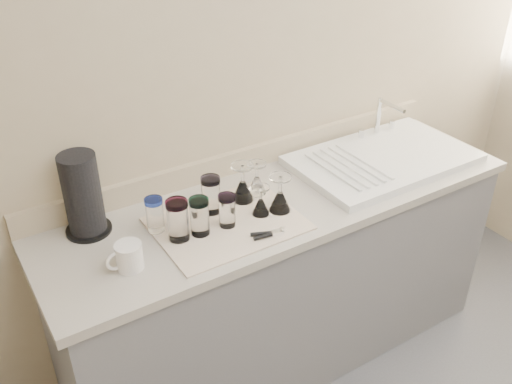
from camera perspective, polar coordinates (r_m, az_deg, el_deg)
counter_unit at (r=2.63m, az=2.56°, el=-8.71°), size 2.06×0.62×0.90m
sink_unit at (r=2.68m, az=12.57°, el=3.32°), size 0.82×0.50×0.22m
dish_towel at (r=2.19m, az=-2.89°, el=-3.16°), size 0.55×0.42×0.01m
tumbler_teal at (r=2.15m, az=-10.09°, el=-2.21°), size 0.07×0.07×0.14m
tumbler_purple at (r=2.22m, az=-4.52°, el=-0.25°), size 0.08×0.08×0.15m
tumbler_magenta at (r=2.08m, az=-7.82°, el=-2.78°), size 0.08×0.08×0.16m
tumbler_blue at (r=2.10m, az=-5.66°, el=-2.43°), size 0.07×0.07×0.15m
tumbler_lavender at (r=2.14m, az=-2.92°, el=-1.84°), size 0.07×0.07×0.13m
goblet_back_left at (r=2.30m, az=-1.34°, el=0.39°), size 0.09×0.09×0.16m
goblet_back_right at (r=2.35m, az=0.08°, el=0.93°), size 0.08×0.08×0.14m
goblet_front_left at (r=2.22m, az=0.48°, el=-1.28°), size 0.07×0.07×0.12m
goblet_front_right at (r=2.24m, az=2.41°, el=-0.68°), size 0.09×0.09×0.15m
can_opener at (r=2.12m, az=1.22°, el=-4.22°), size 0.12×0.07×0.02m
white_mug at (r=2.00m, az=-12.65°, el=-6.32°), size 0.13×0.10×0.10m
paper_towel_roll at (r=2.17m, az=-16.93°, el=-0.35°), size 0.17×0.17×0.32m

